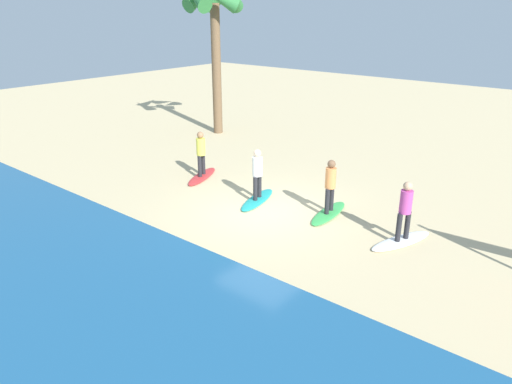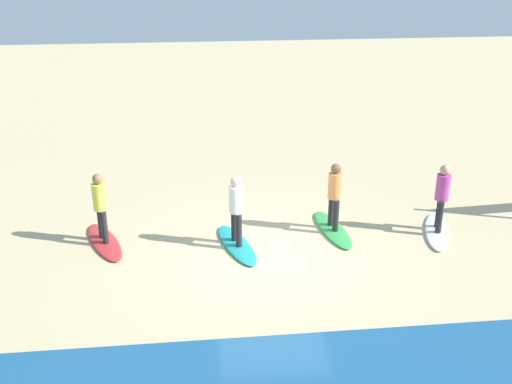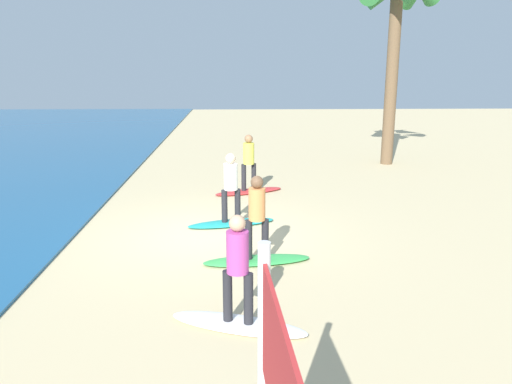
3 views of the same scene
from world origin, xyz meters
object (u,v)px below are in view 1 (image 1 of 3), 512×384
object	(u,v)px
surfboard_white	(401,241)
surfer_white	(405,207)
surfer_teal	(257,171)
surfboard_green	(329,213)
surfboard_teal	(257,200)
surfer_red	(201,150)
palm_tree	(215,13)
surfer_green	(330,182)
surfboard_red	(202,176)

from	to	relation	value
surfboard_white	surfer_white	size ratio (longest dim) A/B	1.28
surfboard_white	surfer_teal	world-z (taller)	surfer_teal
surfboard_green	surfboard_teal	world-z (taller)	same
surfboard_green	surfer_red	world-z (taller)	surfer_red
surfboard_green	surfer_red	xyz separation A→B (m)	(5.39, 0.06, 0.99)
surfboard_green	surfboard_white	bearing A→B (deg)	74.34
surfboard_white	palm_tree	size ratio (longest dim) A/B	0.30
surfboard_teal	surfer_red	distance (m)	3.22
surfboard_green	surfboard_teal	bearing A→B (deg)	-84.66
surfer_teal	surfboard_teal	bearing A→B (deg)	-90.00
surfboard_white	surfer_white	bearing A→B (deg)	0.00
surfboard_green	palm_tree	size ratio (longest dim) A/B	0.30
surfboard_teal	surfer_green	bearing A→B (deg)	87.74
surfboard_green	surfer_teal	bearing A→B (deg)	-84.66
surfboard_white	surfboard_teal	size ratio (longest dim) A/B	1.00
surfer_green	surfer_teal	xyz separation A→B (m)	(2.36, 0.53, 0.00)
palm_tree	surfboard_teal	bearing A→B (deg)	141.44
surfer_green	surfboard_teal	bearing A→B (deg)	12.71
surfboard_white	palm_tree	distance (m)	14.42
palm_tree	surfer_teal	bearing A→B (deg)	141.44
surfer_red	palm_tree	bearing A→B (deg)	-51.51
surfer_green	palm_tree	size ratio (longest dim) A/B	0.23
surfer_green	surfboard_red	world-z (taller)	surfer_green
surfboard_red	surfer_white	bearing A→B (deg)	65.91
surfboard_teal	palm_tree	xyz separation A→B (m)	(7.24, -5.77, 5.57)
surfer_green	surfer_red	world-z (taller)	same
surfer_green	surfer_teal	distance (m)	2.42
surfer_red	surfboard_teal	bearing A→B (deg)	171.06
surfboard_green	surfboard_red	bearing A→B (deg)	-96.78
surfboard_teal	surfboard_red	distance (m)	3.06
surfer_green	surfboard_teal	xyz separation A→B (m)	(2.36, 0.53, -0.99)
surfer_teal	surfer_red	bearing A→B (deg)	-8.94
surfboard_green	surfer_green	xyz separation A→B (m)	(0.00, 0.00, 0.99)
surfboard_green	palm_tree	world-z (taller)	palm_tree
surfboard_white	palm_tree	bearing A→B (deg)	-95.98
surfboard_red	surfboard_green	bearing A→B (deg)	68.72
surfer_green	palm_tree	world-z (taller)	palm_tree
surfer_white	surfer_green	world-z (taller)	same
surfer_teal	palm_tree	world-z (taller)	palm_tree
surfer_white	surfer_green	size ratio (longest dim) A/B	1.00
surfer_teal	surfboard_red	size ratio (longest dim) A/B	0.78
surfer_teal	surfer_red	world-z (taller)	same
surfboard_green	surfer_green	distance (m)	0.99
surfer_white	surfer_red	distance (m)	7.86
surfboard_white	surfer_red	world-z (taller)	surfer_red
surfboard_green	palm_tree	bearing A→B (deg)	-126.00
surfer_white	surfboard_green	distance (m)	2.69
surfboard_white	surfboard_red	xyz separation A→B (m)	(7.86, -0.30, 0.00)
surfer_red	surfer_white	bearing A→B (deg)	177.78
surfboard_green	surfer_green	bearing A→B (deg)	-0.00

